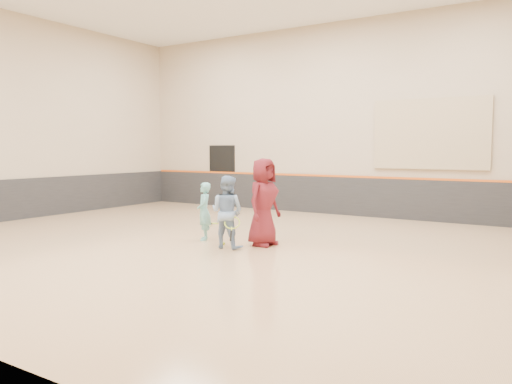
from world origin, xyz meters
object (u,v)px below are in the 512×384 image
Objects in this scene: girl at (204,211)px; young_man at (264,202)px; instructor at (227,212)px; spare_racket at (213,222)px.

girl is 1.52m from young_man.
instructor is 3.48m from spare_racket.
instructor is 0.81× the size of young_man.
girl is at bearing 99.94° from young_man.
spare_racket is (-1.31, 2.05, -0.61)m from girl.
young_man is (0.51, 0.64, 0.18)m from instructor.
instructor is at bearing 27.63° from girl.
young_man is at bearing -33.95° from spare_racket.
young_man is at bearing -131.45° from instructor.
spare_racket is (-2.29, 2.52, -0.71)m from instructor.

